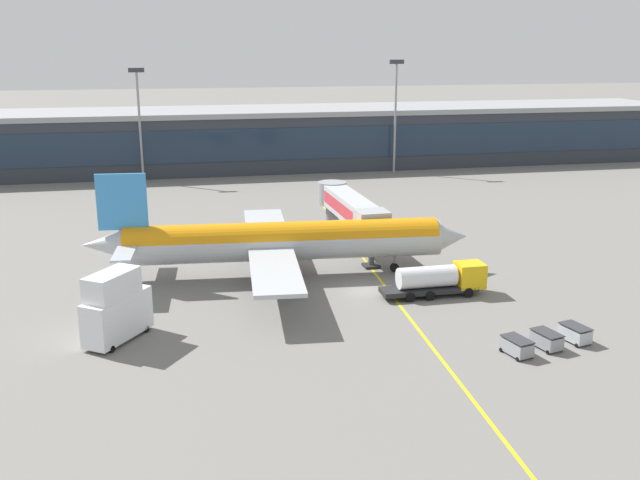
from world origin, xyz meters
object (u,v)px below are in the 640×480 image
object	(u,v)px
baggage_cart_0	(517,346)
fuel_tanker	(440,279)
catering_lift	(116,307)
main_airliner	(281,241)
baggage_cart_2	(575,333)
baggage_cart_1	(547,340)

from	to	relation	value
baggage_cart_0	fuel_tanker	bearing A→B (deg)	93.90
baggage_cart_0	catering_lift	bearing A→B (deg)	163.14
fuel_tanker	baggage_cart_0	size ratio (longest dim) A/B	3.68
main_airliner	baggage_cart_2	bearing A→B (deg)	-46.11
main_airliner	baggage_cart_0	xyz separation A→B (m)	(15.99, -24.61, -3.28)
baggage_cart_0	baggage_cart_2	bearing A→B (deg)	13.80
fuel_tanker	catering_lift	bearing A→B (deg)	-170.63
baggage_cart_2	main_airliner	bearing A→B (deg)	133.89
main_airliner	baggage_cart_1	xyz separation A→B (m)	(19.10, -23.85, -3.28)
baggage_cart_1	baggage_cart_2	distance (m)	3.20
baggage_cart_0	main_airliner	bearing A→B (deg)	123.02
baggage_cart_2	fuel_tanker	bearing A→B (deg)	118.08
fuel_tanker	baggage_cart_1	bearing A→B (deg)	-73.91
fuel_tanker	baggage_cart_2	world-z (taller)	fuel_tanker
main_airliner	baggage_cart_2	size ratio (longest dim) A/B	14.45
catering_lift	baggage_cart_1	size ratio (longest dim) A/B	2.38
catering_lift	baggage_cart_2	xyz separation A→B (m)	(38.86, -8.37, -2.28)
fuel_tanker	baggage_cart_1	distance (m)	14.96
fuel_tanker	catering_lift	xyz separation A→B (m)	(-31.61, -5.22, 1.32)
main_airliner	fuel_tanker	xyz separation A→B (m)	(14.96, -9.50, -2.32)
catering_lift	baggage_cart_0	xyz separation A→B (m)	(32.64, -9.89, -2.28)
fuel_tanker	baggage_cart_0	xyz separation A→B (m)	(1.03, -15.11, -0.96)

